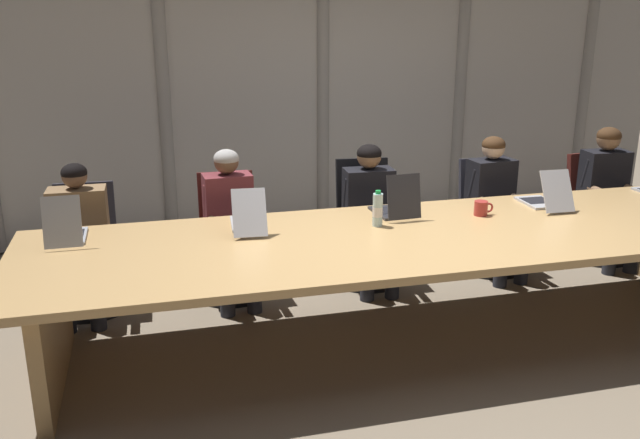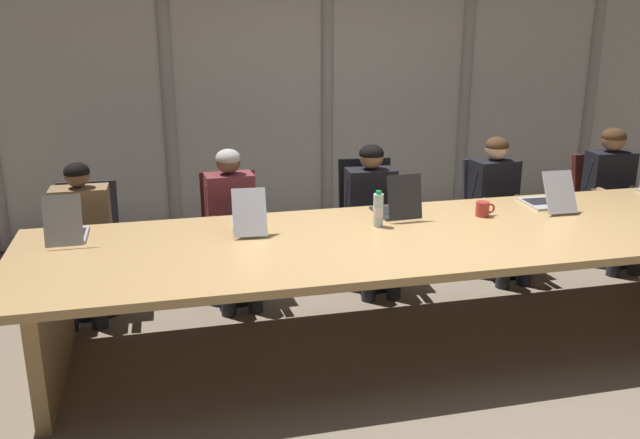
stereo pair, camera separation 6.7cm
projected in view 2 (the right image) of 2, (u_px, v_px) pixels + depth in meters
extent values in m
plane|color=#7F705B|center=(416.00, 338.00, 4.56)|extent=(14.86, 14.86, 0.00)
cube|color=tan|center=(420.00, 237.00, 4.35)|extent=(5.09, 1.40, 0.05)
cube|color=black|center=(420.00, 246.00, 4.37)|extent=(4.33, 0.10, 0.06)
cube|color=tan|center=(52.00, 327.00, 3.94)|extent=(0.08, 1.19, 0.70)
cube|color=beige|center=(324.00, 95.00, 6.56)|extent=(7.43, 0.10, 2.70)
cylinder|color=#A39E96|center=(168.00, 100.00, 6.18)|extent=(0.12, 0.12, 2.65)
cylinder|color=#A39E96|center=(327.00, 96.00, 6.51)|extent=(0.12, 0.12, 2.65)
cylinder|color=#A39E96|center=(465.00, 92.00, 6.84)|extent=(0.12, 0.12, 2.65)
cylinder|color=#A39E96|center=(591.00, 88.00, 7.17)|extent=(0.12, 0.12, 2.65)
cube|color=#A8ADB7|center=(69.00, 236.00, 4.27)|extent=(0.22, 0.33, 0.02)
cube|color=black|center=(70.00, 233.00, 4.29)|extent=(0.19, 0.18, 0.00)
cube|color=#A8ADB7|center=(63.00, 221.00, 4.03)|extent=(0.22, 0.09, 0.31)
cube|color=black|center=(63.00, 220.00, 4.04)|extent=(0.20, 0.07, 0.27)
cube|color=#BCBCC1|center=(248.00, 223.00, 4.53)|extent=(0.24, 0.35, 0.02)
cube|color=black|center=(248.00, 220.00, 4.55)|extent=(0.20, 0.20, 0.00)
cube|color=#BCBCC1|center=(249.00, 212.00, 4.25)|extent=(0.23, 0.18, 0.28)
cube|color=black|center=(249.00, 212.00, 4.25)|extent=(0.20, 0.16, 0.25)
cube|color=#2D2D33|center=(393.00, 212.00, 4.77)|extent=(0.26, 0.34, 0.02)
cube|color=black|center=(392.00, 210.00, 4.79)|extent=(0.22, 0.19, 0.00)
cube|color=#2D2D33|center=(405.00, 197.00, 4.55)|extent=(0.25, 0.08, 0.31)
cube|color=black|center=(404.00, 197.00, 4.55)|extent=(0.22, 0.06, 0.27)
cube|color=#BCBCC1|center=(541.00, 203.00, 4.99)|extent=(0.23, 0.33, 0.02)
cube|color=black|center=(539.00, 201.00, 5.01)|extent=(0.20, 0.18, 0.00)
cube|color=#BCBCC1|center=(560.00, 192.00, 4.73)|extent=(0.23, 0.15, 0.28)
cube|color=black|center=(559.00, 192.00, 4.74)|extent=(0.21, 0.13, 0.25)
cube|color=#2D2D38|center=(88.00, 253.00, 4.95)|extent=(0.49, 0.49, 0.08)
cube|color=#2D2D38|center=(88.00, 211.00, 5.08)|extent=(0.43, 0.12, 0.45)
cylinder|color=#262628|center=(91.00, 279.00, 5.01)|extent=(0.05, 0.05, 0.34)
cylinder|color=black|center=(94.00, 303.00, 5.07)|extent=(0.60, 0.60, 0.04)
cube|color=#511E19|center=(232.00, 242.00, 5.19)|extent=(0.49, 0.49, 0.08)
cube|color=#511E19|center=(228.00, 200.00, 5.32)|extent=(0.44, 0.13, 0.47)
cylinder|color=#262628|center=(233.00, 267.00, 5.25)|extent=(0.05, 0.05, 0.34)
cylinder|color=black|center=(234.00, 290.00, 5.31)|extent=(0.60, 0.60, 0.04)
cube|color=black|center=(369.00, 231.00, 5.44)|extent=(0.52, 0.52, 0.08)
cube|color=black|center=(365.00, 189.00, 5.56)|extent=(0.44, 0.16, 0.51)
cylinder|color=#262628|center=(369.00, 256.00, 5.50)|extent=(0.05, 0.05, 0.34)
cylinder|color=black|center=(368.00, 277.00, 5.56)|extent=(0.60, 0.60, 0.04)
cube|color=#2D2D38|center=(495.00, 222.00, 5.69)|extent=(0.50, 0.50, 0.08)
cube|color=#2D2D38|center=(486.00, 185.00, 5.82)|extent=(0.44, 0.13, 0.46)
cylinder|color=#262628|center=(493.00, 245.00, 5.76)|extent=(0.05, 0.05, 0.34)
cylinder|color=black|center=(492.00, 266.00, 5.81)|extent=(0.60, 0.60, 0.04)
cube|color=#511E19|center=(607.00, 213.00, 5.94)|extent=(0.53, 0.53, 0.08)
cube|color=#511E19|center=(593.00, 178.00, 6.06)|extent=(0.44, 0.16, 0.46)
cylinder|color=#262628|center=(604.00, 236.00, 6.00)|extent=(0.05, 0.05, 0.34)
cylinder|color=black|center=(601.00, 256.00, 6.06)|extent=(0.60, 0.60, 0.04)
cube|color=olive|center=(82.00, 219.00, 4.85)|extent=(0.41, 0.23, 0.46)
sphere|color=brown|center=(77.00, 175.00, 4.75)|extent=(0.18, 0.18, 0.18)
ellipsoid|color=black|center=(77.00, 172.00, 4.75)|extent=(0.18, 0.18, 0.13)
cylinder|color=olive|center=(106.00, 212.00, 4.87)|extent=(0.07, 0.14, 0.27)
cylinder|color=brown|center=(105.00, 236.00, 4.71)|extent=(0.07, 0.30, 0.06)
cylinder|color=olive|center=(56.00, 215.00, 4.80)|extent=(0.07, 0.14, 0.27)
cylinder|color=brown|center=(53.00, 239.00, 4.64)|extent=(0.07, 0.30, 0.06)
cylinder|color=#262833|center=(97.00, 261.00, 4.76)|extent=(0.14, 0.40, 0.13)
cylinder|color=#262833|center=(98.00, 298.00, 4.66)|extent=(0.11, 0.11, 0.44)
cylinder|color=#262833|center=(67.00, 263.00, 4.72)|extent=(0.14, 0.40, 0.13)
cylinder|color=#262833|center=(67.00, 301.00, 4.61)|extent=(0.11, 0.11, 0.44)
cube|color=brown|center=(230.00, 206.00, 5.08)|extent=(0.37, 0.24, 0.50)
sphere|color=brown|center=(228.00, 161.00, 4.98)|extent=(0.18, 0.18, 0.18)
ellipsoid|color=#B2ADA8|center=(228.00, 158.00, 4.98)|extent=(0.19, 0.19, 0.14)
cylinder|color=brown|center=(249.00, 197.00, 5.11)|extent=(0.08, 0.14, 0.27)
cylinder|color=brown|center=(255.00, 219.00, 4.95)|extent=(0.08, 0.30, 0.06)
cylinder|color=brown|center=(210.00, 200.00, 5.03)|extent=(0.08, 0.14, 0.27)
cylinder|color=brown|center=(215.00, 223.00, 4.87)|extent=(0.08, 0.30, 0.06)
cylinder|color=#262833|center=(249.00, 249.00, 5.01)|extent=(0.15, 0.41, 0.13)
cylinder|color=#262833|center=(255.00, 284.00, 4.91)|extent=(0.11, 0.11, 0.44)
cylinder|color=#262833|center=(223.00, 251.00, 4.96)|extent=(0.15, 0.41, 0.13)
cylinder|color=#262833|center=(228.00, 287.00, 4.85)|extent=(0.11, 0.11, 0.44)
cube|color=black|center=(370.00, 199.00, 5.34)|extent=(0.40, 0.24, 0.48)
sphere|color=#8C6647|center=(371.00, 157.00, 5.24)|extent=(0.19, 0.19, 0.19)
ellipsoid|color=black|center=(371.00, 154.00, 5.23)|extent=(0.20, 0.20, 0.14)
cylinder|color=black|center=(390.00, 192.00, 5.35)|extent=(0.08, 0.14, 0.27)
cylinder|color=#8C6647|center=(397.00, 213.00, 5.19)|extent=(0.08, 0.30, 0.06)
cylinder|color=black|center=(350.00, 193.00, 5.30)|extent=(0.08, 0.14, 0.27)
cylinder|color=#8C6647|center=(357.00, 215.00, 5.13)|extent=(0.08, 0.30, 0.06)
cylinder|color=#262833|center=(388.00, 238.00, 5.25)|extent=(0.15, 0.41, 0.13)
cylinder|color=#262833|center=(394.00, 271.00, 5.14)|extent=(0.11, 0.11, 0.44)
cylinder|color=#262833|center=(364.00, 240.00, 5.21)|extent=(0.15, 0.41, 0.13)
cylinder|color=#262833|center=(369.00, 273.00, 5.11)|extent=(0.11, 0.11, 0.44)
cube|color=black|center=(494.00, 190.00, 5.58)|extent=(0.38, 0.25, 0.50)
sphere|color=beige|center=(497.00, 148.00, 5.48)|extent=(0.19, 0.19, 0.19)
ellipsoid|color=#472D19|center=(497.00, 145.00, 5.47)|extent=(0.19, 0.19, 0.14)
cylinder|color=black|center=(510.00, 181.00, 5.61)|extent=(0.08, 0.14, 0.27)
cylinder|color=beige|center=(524.00, 201.00, 5.45)|extent=(0.09, 0.30, 0.06)
cylinder|color=black|center=(478.00, 184.00, 5.51)|extent=(0.08, 0.14, 0.27)
cylinder|color=beige|center=(491.00, 204.00, 5.36)|extent=(0.09, 0.30, 0.06)
cylinder|color=#262833|center=(515.00, 227.00, 5.51)|extent=(0.16, 0.41, 0.13)
cylinder|color=#262833|center=(526.00, 259.00, 5.41)|extent=(0.11, 0.11, 0.44)
cylinder|color=#262833|center=(494.00, 230.00, 5.45)|extent=(0.16, 0.41, 0.13)
cylinder|color=#262833|center=(504.00, 262.00, 5.35)|extent=(0.11, 0.11, 0.44)
cube|color=black|center=(608.00, 181.00, 5.82)|extent=(0.39, 0.25, 0.52)
sphere|color=#8C6647|center=(614.00, 140.00, 5.71)|extent=(0.20, 0.20, 0.20)
ellipsoid|color=#472D19|center=(614.00, 137.00, 5.71)|extent=(0.20, 0.20, 0.15)
cylinder|color=black|center=(626.00, 173.00, 5.83)|extent=(0.08, 0.14, 0.27)
cylinder|color=#8C6647|center=(639.00, 192.00, 5.66)|extent=(0.08, 0.30, 0.06)
cylinder|color=black|center=(593.00, 174.00, 5.78)|extent=(0.08, 0.14, 0.27)
cylinder|color=#8C6647|center=(605.00, 193.00, 5.61)|extent=(0.08, 0.30, 0.06)
cylinder|color=#262833|center=(628.00, 219.00, 5.73)|extent=(0.16, 0.41, 0.13)
cylinder|color=#262833|center=(638.00, 249.00, 5.63)|extent=(0.11, 0.11, 0.44)
cylinder|color=#262833|center=(607.00, 220.00, 5.70)|extent=(0.16, 0.41, 0.13)
cylinder|color=#262833|center=(616.00, 251.00, 5.59)|extent=(0.11, 0.11, 0.44)
cylinder|color=silver|center=(378.00, 210.00, 4.46)|extent=(0.07, 0.07, 0.22)
cylinder|color=white|center=(378.00, 212.00, 4.46)|extent=(0.07, 0.07, 0.07)
cylinder|color=green|center=(379.00, 192.00, 4.42)|extent=(0.04, 0.04, 0.02)
cylinder|color=#B2332D|center=(482.00, 209.00, 4.70)|extent=(0.09, 0.09, 0.10)
torus|color=#B2332D|center=(490.00, 208.00, 4.71)|extent=(0.07, 0.01, 0.07)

